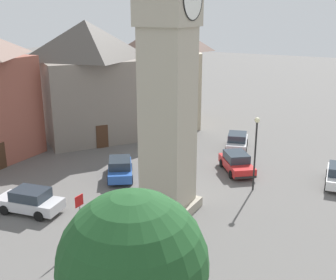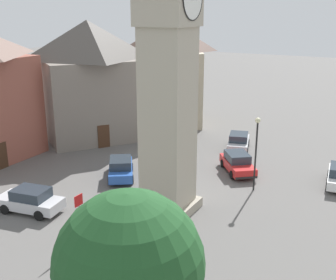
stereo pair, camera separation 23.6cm
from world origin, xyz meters
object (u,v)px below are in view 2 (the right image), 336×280
building_shop_left (90,79)px  lamp_post (256,143)px  car_silver_kerb (237,163)px  building_corner_back (169,72)px  car_black_far (30,200)px  car_white_side (239,142)px  pedestrian (153,152)px  car_blue_kerb (121,168)px  tree (129,265)px  clock_tower (168,16)px  road_sign (79,211)px

building_shop_left → lamp_post: bearing=75.3°
car_silver_kerb → building_corner_back: 16.90m
car_black_far → car_white_side: bearing=158.8°
pedestrian → building_shop_left: building_shop_left is taller
car_blue_kerb → car_silver_kerb: bearing=126.5°
building_corner_back → tree: bearing=27.3°
tree → building_corner_back: bearing=-152.7°
clock_tower → car_blue_kerb: (-2.92, -5.69, -10.89)m
tree → car_silver_kerb: bearing=-169.9°
car_silver_kerb → car_white_side: (-5.24, -1.86, 0.00)m
car_silver_kerb → clock_tower: bearing=-10.1°
car_white_side → car_black_far: size_ratio=1.02×
lamp_post → tree: bearing=4.3°
tree → car_blue_kerb: bearing=-143.0°
pedestrian → building_shop_left: (-3.72, -9.31, 4.68)m
car_black_far → pedestrian: pedestrian is taller
building_shop_left → road_sign: bearing=37.6°
car_white_side → pedestrian: size_ratio=2.62×
car_blue_kerb → building_shop_left: size_ratio=0.36×
car_blue_kerb → road_sign: 9.38m
car_silver_kerb → building_shop_left: building_shop_left is taller
car_white_side → tree: tree is taller
car_silver_kerb → car_black_far: size_ratio=0.98×
pedestrian → car_black_far: bearing=-10.9°
car_silver_kerb → building_corner_back: bearing=-131.5°
car_silver_kerb → road_sign: 14.40m
building_corner_back → building_shop_left: bearing=-24.0°
car_silver_kerb → car_black_far: same height
clock_tower → pedestrian: size_ratio=11.80×
building_corner_back → lamp_post: (13.38, 14.32, -2.14)m
lamp_post → road_sign: lamp_post is taller
lamp_post → building_corner_back: bearing=-133.1°
clock_tower → road_sign: bearing=-20.5°
clock_tower → building_shop_left: clock_tower is taller
car_white_side → road_sign: 19.25m
pedestrian → building_corner_back: 14.25m
clock_tower → road_sign: 11.48m
car_white_side → pedestrian: pedestrian is taller
clock_tower → lamp_post: size_ratio=3.85×
lamp_post → building_shop_left: bearing=-104.7°
clock_tower → building_shop_left: bearing=-125.6°
clock_tower → car_black_far: (4.36, -7.30, -10.89)m
building_shop_left → clock_tower: bearing=54.4°
car_white_side → tree: bearing=12.2°
car_blue_kerb → pedestrian: bearing=172.0°
car_blue_kerb → lamp_post: size_ratio=0.84×
car_white_side → building_corner_back: 12.61m
car_white_side → lamp_post: (7.89, 4.05, 2.69)m
clock_tower → pedestrian: (-6.63, -5.17, -10.64)m
car_silver_kerb → building_corner_back: building_corner_back is taller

